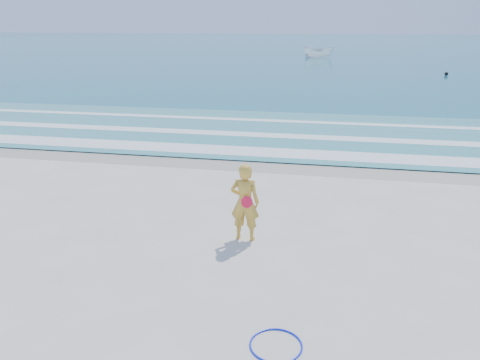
# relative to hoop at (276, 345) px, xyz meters

# --- Properties ---
(ground) EXTENTS (400.00, 400.00, 0.00)m
(ground) POSITION_rel_hoop_xyz_m (-1.61, 1.12, -0.02)
(ground) COLOR silver
(ground) RESTS_ON ground
(wet_sand) EXTENTS (400.00, 2.40, 0.00)m
(wet_sand) POSITION_rel_hoop_xyz_m (-1.61, 10.12, -0.01)
(wet_sand) COLOR #B2A893
(wet_sand) RESTS_ON ground
(ocean) EXTENTS (400.00, 190.00, 0.04)m
(ocean) POSITION_rel_hoop_xyz_m (-1.61, 106.12, 0.00)
(ocean) COLOR #19727F
(ocean) RESTS_ON ground
(shallow) EXTENTS (400.00, 10.00, 0.01)m
(shallow) POSITION_rel_hoop_xyz_m (-1.61, 15.12, 0.03)
(shallow) COLOR #59B7AD
(shallow) RESTS_ON ocean
(foam_near) EXTENTS (400.00, 1.40, 0.01)m
(foam_near) POSITION_rel_hoop_xyz_m (-1.61, 11.42, 0.04)
(foam_near) COLOR white
(foam_near) RESTS_ON shallow
(foam_mid) EXTENTS (400.00, 0.90, 0.01)m
(foam_mid) POSITION_rel_hoop_xyz_m (-1.61, 14.32, 0.04)
(foam_mid) COLOR white
(foam_mid) RESTS_ON shallow
(foam_far) EXTENTS (400.00, 0.60, 0.01)m
(foam_far) POSITION_rel_hoop_xyz_m (-1.61, 17.62, 0.04)
(foam_far) COLOR white
(foam_far) RESTS_ON shallow
(hoop) EXTENTS (1.12, 1.12, 0.03)m
(hoop) POSITION_rel_hoop_xyz_m (0.00, 0.00, 0.00)
(hoop) COLOR #0C22E3
(hoop) RESTS_ON ground
(boat) EXTENTS (4.63, 2.58, 1.69)m
(boat) POSITION_rel_hoop_xyz_m (-1.50, 63.80, 0.87)
(boat) COLOR white
(boat) RESTS_ON ocean
(buoy) EXTENTS (0.35, 0.35, 0.35)m
(buoy) POSITION_rel_hoop_xyz_m (11.27, 42.16, 0.20)
(buoy) COLOR black
(buoy) RESTS_ON ocean
(woman) EXTENTS (0.69, 0.46, 1.87)m
(woman) POSITION_rel_hoop_xyz_m (-1.20, 3.75, 0.92)
(woman) COLOR gold
(woman) RESTS_ON ground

